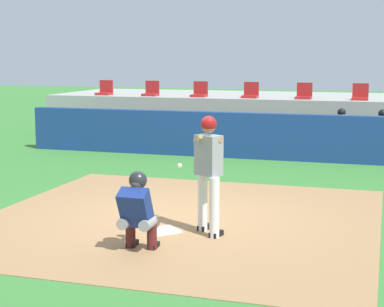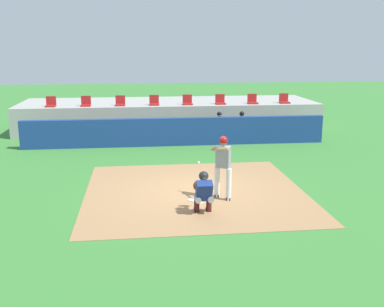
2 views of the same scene
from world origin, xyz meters
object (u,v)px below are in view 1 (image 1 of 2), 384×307
Objects in this scene: dugout_player_1 at (382,134)px; stadium_seat_5 at (360,95)px; batter_at_plate at (208,167)px; stadium_seat_0 at (105,91)px; stadium_seat_2 at (200,92)px; dugout_player_0 at (341,132)px; stadium_seat_4 at (304,94)px; catcher_crouched at (138,208)px; stadium_seat_1 at (151,92)px; stadium_seat_3 at (251,93)px; home_plate at (163,231)px.

dugout_player_1 is 2.30m from stadium_seat_5.
dugout_player_1 is at bearing 73.41° from batter_at_plate.
stadium_seat_0 is 1.00× the size of stadium_seat_2.
stadium_seat_4 reaches higher than dugout_player_0.
stadium_seat_5 reaches higher than batter_at_plate.
dugout_player_0 is 2.71× the size of stadium_seat_0.
stadium_seat_1 is at bearing 109.96° from catcher_crouched.
batter_at_plate reaches higher than dugout_player_0.
dugout_player_0 is at bearing -58.59° from stadium_seat_4.
stadium_seat_5 is (1.62, 0.00, 0.00)m from stadium_seat_4.
stadium_seat_3 is at bearing 0.00° from stadium_seat_2.
stadium_seat_1 is at bearing 0.00° from stadium_seat_0.
home_plate is 10.32m from stadium_seat_4.
stadium_seat_5 is at bearing 0.00° from stadium_seat_4.
stadium_seat_0 reaches higher than batter_at_plate.
catcher_crouched is at bearing -102.36° from stadium_seat_5.
stadium_seat_2 is at bearing 180.00° from stadium_seat_4.
catcher_crouched is (-0.70, -1.06, -0.43)m from batter_at_plate.
home_plate is at bearing -110.81° from dugout_player_1.
dugout_player_1 reaches higher than catcher_crouched.
stadium_seat_0 is at bearing 180.00° from stadium_seat_2.
home_plate is at bearing -104.16° from dugout_player_0.
stadium_seat_2 is at bearing 155.63° from dugout_player_0.
home_plate is 8.42m from dugout_player_0.
home_plate is 11.06m from stadium_seat_1.
stadium_seat_1 is 1.00× the size of stadium_seat_3.
batter_at_plate is (0.69, 0.08, 1.01)m from home_plate.
dugout_player_1 reaches higher than home_plate.
stadium_seat_4 is 1.62m from stadium_seat_5.
dugout_player_1 is 2.71× the size of stadium_seat_3.
catcher_crouched is at bearing -102.74° from dugout_player_0.
batter_at_plate is 0.94× the size of catcher_crouched.
dugout_player_1 is at bearing -41.71° from stadium_seat_4.
stadium_seat_3 reaches higher than batter_at_plate.
stadium_seat_0 is at bearing 165.28° from dugout_player_0.
catcher_crouched is 12.56m from stadium_seat_0.
batter_at_plate is 11.17m from stadium_seat_1.
dugout_player_0 is at bearing 180.00° from dugout_player_1.
stadium_seat_1 is (-4.75, 10.10, 0.50)m from batter_at_plate.
stadium_seat_1 and stadium_seat_3 have the same top height.
stadium_seat_0 and stadium_seat_1 have the same top height.
catcher_crouched is at bearing -70.04° from stadium_seat_1.
stadium_seat_2 reaches higher than dugout_player_0.
stadium_seat_0 is 1.00× the size of stadium_seat_3.
stadium_seat_3 is at bearing 0.00° from stadium_seat_0.
stadium_seat_2 is 3.25m from stadium_seat_4.
dugout_player_0 and dugout_player_1 have the same top height.
dugout_player_1 is (3.10, 9.13, 0.06)m from catcher_crouched.
stadium_seat_1 reaches higher than catcher_crouched.
home_plate is 0.92× the size of stadium_seat_1.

